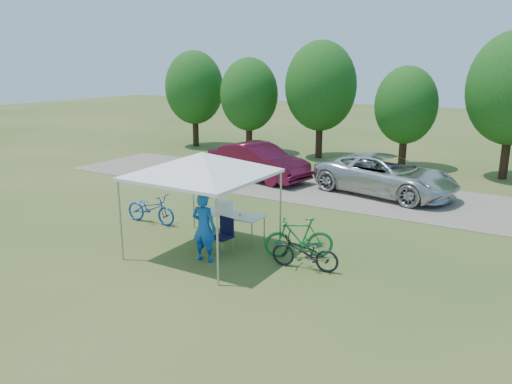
% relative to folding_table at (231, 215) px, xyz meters
% --- Properties ---
extents(ground, '(100.00, 100.00, 0.00)m').
position_rel_folding_table_xyz_m(ground, '(-0.06, -1.20, -0.74)').
color(ground, '#2D5119').
rests_on(ground, ground).
extents(gravel_strip, '(24.00, 5.00, 0.02)m').
position_rel_folding_table_xyz_m(gravel_strip, '(-0.06, 6.80, -0.73)').
color(gravel_strip, gray).
rests_on(gravel_strip, ground).
extents(canopy, '(4.53, 4.53, 3.00)m').
position_rel_folding_table_xyz_m(canopy, '(-0.06, -1.20, 1.91)').
color(canopy, '#A5A5AA').
rests_on(canopy, ground).
extents(treeline, '(24.89, 4.28, 6.30)m').
position_rel_folding_table_xyz_m(treeline, '(-0.36, 12.84, 2.79)').
color(treeline, '#382314').
rests_on(treeline, ground).
extents(folding_table, '(1.91, 0.80, 0.79)m').
position_rel_folding_table_xyz_m(folding_table, '(0.00, 0.00, 0.00)').
color(folding_table, white).
rests_on(folding_table, ground).
extents(folding_chair, '(0.54, 0.56, 0.94)m').
position_rel_folding_table_xyz_m(folding_chair, '(0.38, -0.89, -0.19)').
color(folding_chair, black).
rests_on(folding_chair, ground).
extents(cooler, '(0.46, 0.31, 0.33)m').
position_rel_folding_table_xyz_m(cooler, '(-0.24, -0.00, 0.21)').
color(cooler, white).
rests_on(cooler, folding_table).
extents(ice_cream_cup, '(0.08, 0.08, 0.06)m').
position_rel_folding_table_xyz_m(ice_cream_cup, '(0.34, -0.05, 0.07)').
color(ice_cream_cup, yellow).
rests_on(ice_cream_cup, folding_table).
extents(cyclist, '(0.70, 0.50, 1.80)m').
position_rel_folding_table_xyz_m(cyclist, '(0.29, -1.66, 0.16)').
color(cyclist, '#1653B3').
rests_on(cyclist, ground).
extents(bike_blue, '(1.85, 0.73, 0.95)m').
position_rel_folding_table_xyz_m(bike_blue, '(-3.03, -0.01, -0.27)').
color(bike_blue, '#123DA6').
rests_on(bike_blue, ground).
extents(bike_green, '(1.80, 1.35, 1.08)m').
position_rel_folding_table_xyz_m(bike_green, '(2.27, -0.22, -0.20)').
color(bike_green, '#1C7E35').
rests_on(bike_green, ground).
extents(bike_dark, '(1.76, 0.82, 0.89)m').
position_rel_folding_table_xyz_m(bike_dark, '(2.73, -0.85, -0.30)').
color(bike_dark, black).
rests_on(bike_dark, ground).
extents(minivan, '(5.86, 3.62, 1.52)m').
position_rel_folding_table_xyz_m(minivan, '(2.29, 7.25, 0.04)').
color(minivan, silver).
rests_on(minivan, gravel_strip).
extents(sedan, '(4.96, 2.52, 1.56)m').
position_rel_folding_table_xyz_m(sedan, '(-3.20, 6.97, 0.06)').
color(sedan, '#540E24').
rests_on(sedan, gravel_strip).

